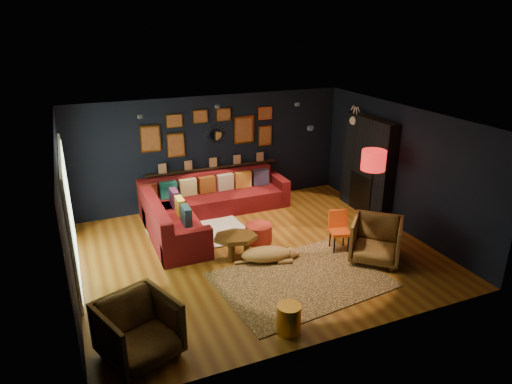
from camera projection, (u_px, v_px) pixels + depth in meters
name	position (u px, v px, depth m)	size (l,w,h in m)	color
floor	(257.00, 252.00, 8.79)	(6.50, 6.50, 0.00)	brown
room_walls	(257.00, 174.00, 8.22)	(6.50, 6.50, 6.50)	black
sectional	(200.00, 208.00, 10.01)	(3.41, 2.69, 0.86)	maroon
ledge	(213.00, 168.00, 10.77)	(3.20, 0.12, 0.04)	black
gallery_wall	(211.00, 130.00, 10.48)	(3.15, 0.04, 1.02)	gold
sunburst_mirror	(216.00, 135.00, 10.56)	(0.47, 0.16, 0.47)	silver
fireplace	(367.00, 169.00, 10.32)	(0.31, 1.60, 2.20)	black
deer_head	(360.00, 120.00, 10.39)	(0.50, 0.28, 0.45)	white
sliding_door	(70.00, 215.00, 7.76)	(0.06, 2.80, 2.20)	white
ceiling_spots	(241.00, 113.00, 8.56)	(3.30, 2.50, 0.06)	black
shag_rug	(200.00, 234.00, 9.51)	(1.96, 1.43, 0.03)	white
leopard_rug	(301.00, 280.00, 7.87)	(2.81, 2.01, 0.02)	tan
coffee_table	(236.00, 239.00, 8.52)	(0.95, 0.79, 0.42)	brown
pouf	(259.00, 233.00, 9.14)	(0.53, 0.53, 0.35)	maroon
armchair_left	(138.00, 327.00, 5.94)	(0.91, 0.85, 0.93)	#BA7C37
armchair_right	(376.00, 238.00, 8.38)	(0.87, 0.82, 0.90)	#BA7C37
gold_stool	(289.00, 319.00, 6.51)	(0.35, 0.35, 0.44)	gold
orange_chair	(339.00, 227.00, 8.79)	(0.45, 0.45, 0.79)	black
floor_lamp	(373.00, 164.00, 9.11)	(0.49, 0.49, 1.78)	black
dog	(266.00, 252.00, 8.38)	(1.25, 0.62, 0.40)	tan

